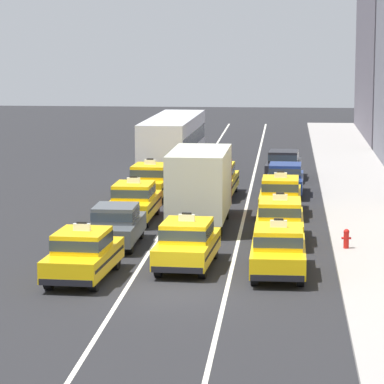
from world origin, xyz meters
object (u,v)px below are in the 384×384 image
(taxi_right_second, at_px, (280,220))
(fire_hydrant, at_px, (346,238))
(taxi_left_fourth, at_px, (151,180))
(taxi_center_nearest, at_px, (187,243))
(taxi_left_nearest, at_px, (83,253))
(sedan_left_second, at_px, (116,224))
(bus_left_fifth, at_px, (173,141))
(sedan_right_fourth, at_px, (285,178))
(sedan_right_fifth, at_px, (283,164))
(taxi_left_third, at_px, (134,201))
(sedan_left_sixth, at_px, (186,141))
(box_truck_center_second, at_px, (201,183))
(taxi_right_nearest, at_px, (278,250))
(taxi_center_third, at_px, (217,179))
(taxi_right_third, at_px, (280,195))

(taxi_right_second, bearing_deg, fire_hydrant, -34.40)
(taxi_left_fourth, relative_size, taxi_center_nearest, 1.00)
(fire_hydrant, bearing_deg, taxi_left_nearest, -150.00)
(sedan_left_second, height_order, bus_left_fifth, bus_left_fifth)
(sedan_right_fourth, xyz_separation_m, sedan_right_fifth, (-0.11, 5.66, 0.00))
(taxi_center_nearest, relative_size, fire_hydrant, 6.37)
(taxi_left_nearest, xyz_separation_m, taxi_left_third, (0.12, 10.82, 0.00))
(bus_left_fifth, height_order, taxi_right_second, bus_left_fifth)
(taxi_left_nearest, relative_size, taxi_left_fourth, 1.00)
(bus_left_fifth, bearing_deg, taxi_center_nearest, -82.66)
(sedan_left_second, height_order, sedan_left_sixth, same)
(taxi_left_fourth, bearing_deg, sedan_right_fourth, 12.82)
(bus_left_fifth, distance_m, sedan_right_fourth, 10.08)
(box_truck_center_second, xyz_separation_m, sedan_right_fourth, (3.51, 8.51, -0.93))
(fire_hydrant, bearing_deg, taxi_left_third, 147.02)
(taxi_center_nearest, relative_size, taxi_right_nearest, 1.02)
(taxi_left_fourth, distance_m, sedan_right_fifth, 9.64)
(taxi_left_third, bearing_deg, fire_hydrant, -32.98)
(sedan_left_sixth, distance_m, sedan_right_fourth, 18.35)
(taxi_left_third, xyz_separation_m, taxi_center_third, (3.12, 7.03, 0.00))
(taxi_center_third, xyz_separation_m, taxi_right_nearest, (3.17, -16.64, 0.00))
(sedan_left_second, bearing_deg, taxi_left_fourth, 90.90)
(bus_left_fifth, bearing_deg, fire_hydrant, -67.53)
(sedan_right_fifth, xyz_separation_m, fire_hydrant, (2.41, -19.14, -0.30))
(taxi_center_nearest, distance_m, sedan_right_fourth, 16.89)
(bus_left_fifth, bearing_deg, taxi_center_third, -69.81)
(box_truck_center_second, bearing_deg, taxi_right_third, 41.80)
(sedan_left_sixth, relative_size, taxi_right_nearest, 0.96)
(taxi_center_nearest, distance_m, fire_hydrant, 6.43)
(taxi_center_nearest, height_order, taxi_right_nearest, same)
(fire_hydrant, bearing_deg, sedan_left_second, 177.59)
(taxi_right_nearest, bearing_deg, sedan_left_second, 145.32)
(fire_hydrant, bearing_deg, box_truck_center_second, 139.45)
(taxi_right_nearest, bearing_deg, taxi_left_fourth, 111.88)
(taxi_right_third, bearing_deg, taxi_center_third, 123.35)
(taxi_right_second, bearing_deg, taxi_left_third, 147.60)
(taxi_left_fourth, relative_size, taxi_right_nearest, 1.02)
(taxi_left_nearest, relative_size, sedan_right_fifth, 1.06)
(bus_left_fifth, bearing_deg, taxi_left_fourth, -90.72)
(bus_left_fifth, bearing_deg, taxi_right_second, -72.12)
(sedan_right_fourth, bearing_deg, taxi_center_nearest, -101.37)
(taxi_left_nearest, distance_m, taxi_left_fourth, 17.11)
(taxi_left_nearest, height_order, sedan_right_fifth, taxi_left_nearest)
(taxi_left_fourth, height_order, sedan_right_fourth, taxi_left_fourth)
(taxi_right_second, xyz_separation_m, fire_hydrant, (2.47, -1.69, -0.33))
(taxi_left_nearest, height_order, sedan_right_fourth, taxi_left_nearest)
(taxi_center_nearest, distance_m, sedan_right_fifth, 22.46)
(taxi_right_second, bearing_deg, box_truck_center_second, 135.52)
(taxi_center_nearest, xyz_separation_m, taxi_right_nearest, (3.15, -0.85, 0.00))
(taxi_left_third, relative_size, sedan_right_fourth, 1.06)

